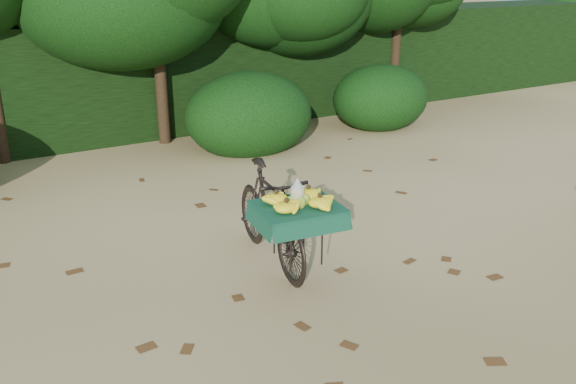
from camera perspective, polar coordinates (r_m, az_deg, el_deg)
ground at (r=5.16m, az=3.82°, el=-9.69°), size 80.00×80.00×0.00m
vendor_bicycle at (r=5.49m, az=-1.59°, el=-2.19°), size 0.76×1.71×0.94m
hedge_backdrop at (r=10.42m, az=-16.41°, el=10.21°), size 26.00×1.80×1.80m
tree_row at (r=9.37m, az=-19.71°, el=15.64°), size 14.50×2.00×4.00m
bush_clumps at (r=8.79m, az=-9.48°, el=6.01°), size 8.80×1.70×0.90m
leaf_litter at (r=5.63m, az=0.05°, el=-6.83°), size 7.00×7.30×0.01m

